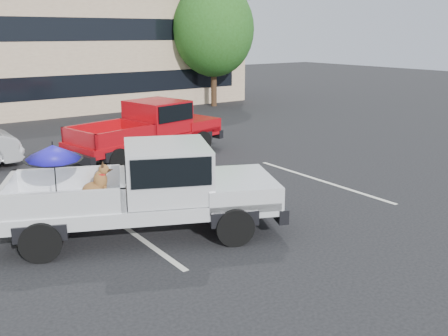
{
  "coord_description": "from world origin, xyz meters",
  "views": [
    {
      "loc": [
        -7.12,
        -7.35,
        4.04
      ],
      "look_at": [
        -1.22,
        0.83,
        1.3
      ],
      "focal_mm": 40.0,
      "sensor_mm": 36.0,
      "label": 1
    }
  ],
  "objects": [
    {
      "name": "motel_building",
      "position": [
        2.0,
        20.99,
        3.21
      ],
      "size": [
        20.4,
        8.4,
        6.3
      ],
      "color": "tan",
      "rests_on": "ground"
    },
    {
      "name": "red_pickup",
      "position": [
        0.66,
        7.48,
        1.01
      ],
      "size": [
        5.88,
        3.08,
        1.84
      ],
      "rotation": [
        0.0,
        0.0,
        0.22
      ],
      "color": "black",
      "rests_on": "ground"
    },
    {
      "name": "stripe_left",
      "position": [
        -3.0,
        2.0,
        0.0
      ],
      "size": [
        0.12,
        5.0,
        0.01
      ],
      "primitive_type": "cube",
      "color": "silver",
      "rests_on": "ground"
    },
    {
      "name": "ground",
      "position": [
        0.0,
        0.0,
        0.0
      ],
      "size": [
        90.0,
        90.0,
        0.0
      ],
      "primitive_type": "plane",
      "color": "black",
      "rests_on": "ground"
    },
    {
      "name": "stripe_right",
      "position": [
        3.0,
        2.0,
        0.0
      ],
      "size": [
        0.12,
        5.0,
        0.01
      ],
      "primitive_type": "cube",
      "color": "silver",
      "rests_on": "ground"
    },
    {
      "name": "silver_pickup",
      "position": [
        -2.57,
        1.35,
        1.05
      ],
      "size": [
        5.99,
        4.11,
        2.06
      ],
      "rotation": [
        0.0,
        0.0,
        -0.42
      ],
      "color": "black",
      "rests_on": "ground"
    },
    {
      "name": "tree_back",
      "position": [
        6.0,
        24.0,
        4.41
      ],
      "size": [
        4.68,
        4.68,
        7.11
      ],
      "color": "#332114",
      "rests_on": "ground"
    },
    {
      "name": "tree_right",
      "position": [
        9.0,
        16.0,
        4.21
      ],
      "size": [
        4.46,
        4.46,
        6.78
      ],
      "color": "#332114",
      "rests_on": "ground"
    }
  ]
}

